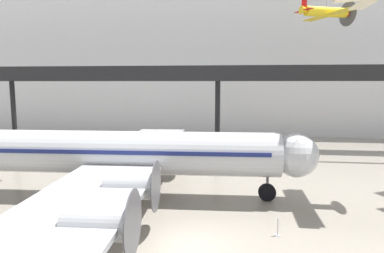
{
  "coord_description": "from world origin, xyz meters",
  "views": [
    {
      "loc": [
        2.24,
        -17.44,
        8.83
      ],
      "look_at": [
        -0.89,
        8.03,
        5.48
      ],
      "focal_mm": 32.0,
      "sensor_mm": 36.0,
      "label": 1
    }
  ],
  "objects": [
    {
      "name": "ground_plane",
      "position": [
        0.0,
        0.0,
        0.0
      ],
      "size": [
        260.0,
        260.0,
        0.0
      ],
      "primitive_type": "plane",
      "color": "gray"
    },
    {
      "name": "hangar_back_wall",
      "position": [
        0.0,
        40.69,
        13.42
      ],
      "size": [
        140.0,
        3.0,
        26.84
      ],
      "color": "silver",
      "rests_on": "ground"
    },
    {
      "name": "mezzanine_walkway",
      "position": [
        0.0,
        28.54,
        9.26
      ],
      "size": [
        110.0,
        3.2,
        10.96
      ],
      "color": "black",
      "rests_on": "ground"
    },
    {
      "name": "airliner_silver_main",
      "position": [
        -6.68,
        7.23,
        3.44
      ],
      "size": [
        30.75,
        34.79,
        9.75
      ],
      "rotation": [
        0.0,
        0.0,
        0.04
      ],
      "color": "#B7BABF",
      "rests_on": "ground"
    },
    {
      "name": "suspended_plane_yellow_lowwing",
      "position": [
        13.4,
        28.17,
        17.44
      ],
      "size": [
        7.47,
        8.57,
        6.16
      ],
      "rotation": [
        0.0,
        0.0,
        0.41
      ],
      "color": "yellow"
    },
    {
      "name": "stanchion_barrier",
      "position": [
        4.86,
        1.82,
        0.33
      ],
      "size": [
        0.36,
        0.36,
        1.08
      ],
      "color": "#B2B5BA",
      "rests_on": "ground"
    }
  ]
}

